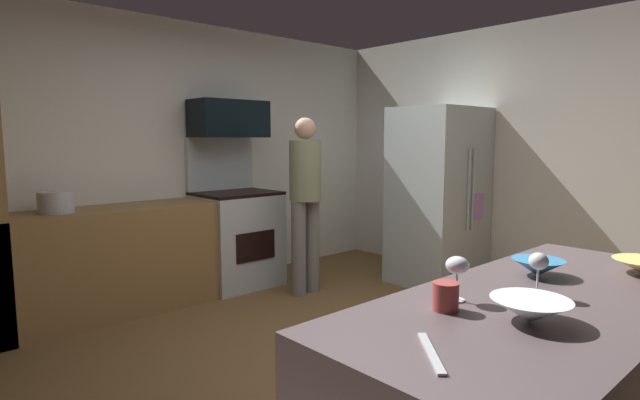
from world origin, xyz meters
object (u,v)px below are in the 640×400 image
object	(u,v)px
oven_range	(236,235)
wine_glass_mid	(457,267)
mixing_bowl_prep	(538,267)
wine_glass_near	(538,264)
stock_pot	(56,202)
mug_coffee	(446,296)
refrigerator	(438,196)
mixing_bowl_large	(530,310)
microwave	(229,119)
person_cook	(305,196)

from	to	relation	value
oven_range	wine_glass_mid	size ratio (longest dim) A/B	9.19
mixing_bowl_prep	wine_glass_near	bearing A→B (deg)	-156.38
stock_pot	mug_coffee	bearing A→B (deg)	-84.33
oven_range	refrigerator	bearing A→B (deg)	-38.33
refrigerator	mixing_bowl_prep	size ratio (longest dim) A/B	8.31
mixing_bowl_prep	stock_pot	distance (m)	3.48
mug_coffee	stock_pot	bearing A→B (deg)	95.67
mixing_bowl_large	mixing_bowl_prep	size ratio (longest dim) A/B	1.16
refrigerator	stock_pot	xyz separation A→B (m)	(-3.26, 1.29, 0.09)
oven_range	refrigerator	distance (m)	2.10
wine_glass_mid	mixing_bowl_large	bearing A→B (deg)	-91.82
oven_range	microwave	bearing A→B (deg)	90.00
refrigerator	mixing_bowl_large	size ratio (longest dim) A/B	7.18
refrigerator	mixing_bowl_prep	bearing A→B (deg)	-137.99
wine_glass_mid	mug_coffee	world-z (taller)	wine_glass_mid
microwave	oven_range	bearing A→B (deg)	-90.00
person_cook	wine_glass_mid	bearing A→B (deg)	-120.48
wine_glass_mid	stock_pot	size ratio (longest dim) A/B	0.62
oven_range	wine_glass_near	bearing A→B (deg)	-105.19
mixing_bowl_large	mixing_bowl_prep	xyz separation A→B (m)	(0.55, 0.22, -0.00)
microwave	wine_glass_near	xyz separation A→B (m)	(-0.94, -3.54, -0.65)
refrigerator	person_cook	xyz separation A→B (m)	(-1.29, 0.60, 0.04)
refrigerator	mug_coffee	xyz separation A→B (m)	(-2.93, -2.03, 0.06)
mixing_bowl_large	stock_pot	xyz separation A→B (m)	(-0.43, 3.56, 0.05)
refrigerator	mug_coffee	bearing A→B (deg)	-145.31
mixing_bowl_large	stock_pot	bearing A→B (deg)	96.93
wine_glass_near	stock_pot	distance (m)	3.53
oven_range	mug_coffee	size ratio (longest dim) A/B	15.58
person_cook	mixing_bowl_prep	size ratio (longest dim) A/B	7.76
oven_range	refrigerator	xyz separation A→B (m)	(1.62, -1.28, 0.38)
microwave	wine_glass_mid	xyz separation A→B (m)	(-1.20, -3.37, -0.65)
mixing_bowl_prep	stock_pot	bearing A→B (deg)	106.45
microwave	wine_glass_mid	world-z (taller)	microwave
mixing_bowl_large	wine_glass_mid	xyz separation A→B (m)	(0.01, 0.27, 0.09)
person_cook	microwave	bearing A→B (deg)	113.27
oven_range	mixing_bowl_prep	bearing A→B (deg)	-101.09
wine_glass_near	microwave	bearing A→B (deg)	75.16
wine_glass_near	stock_pot	size ratio (longest dim) A/B	0.63
stock_pot	wine_glass_mid	bearing A→B (deg)	-82.36
refrigerator	mixing_bowl_large	distance (m)	3.62
oven_range	microwave	size ratio (longest dim) A/B	2.01
oven_range	mixing_bowl_prep	xyz separation A→B (m)	(-0.65, -3.33, 0.42)
mixing_bowl_large	wine_glass_mid	bearing A→B (deg)	88.18
stock_pot	wine_glass_near	bearing A→B (deg)	-78.58
person_cook	stock_pot	bearing A→B (deg)	160.66
microwave	refrigerator	bearing A→B (deg)	-40.16
wine_glass_near	wine_glass_mid	size ratio (longest dim) A/B	1.02
wine_glass_mid	mug_coffee	bearing A→B (deg)	-165.67
oven_range	mug_coffee	distance (m)	3.58
microwave	stock_pot	bearing A→B (deg)	-177.20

